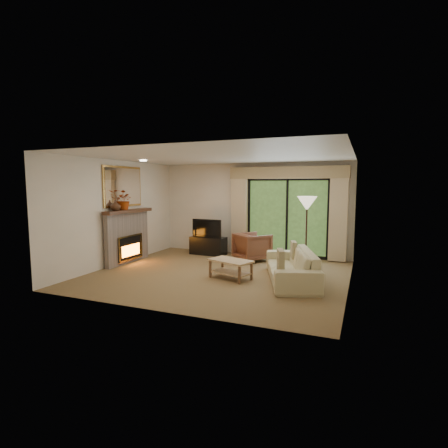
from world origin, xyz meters
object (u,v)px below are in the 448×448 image
at_px(media_console, 208,246).
at_px(coffee_table, 231,269).
at_px(armchair, 252,247).
at_px(sofa, 291,266).

distance_m(media_console, coffee_table, 2.70).
bearing_deg(coffee_table, armchair, 112.13).
xyz_separation_m(armchair, sofa, (1.35, -1.59, -0.05)).
bearing_deg(coffee_table, media_console, 143.29).
bearing_deg(sofa, armchair, -158.86).
distance_m(media_console, sofa, 3.36).
distance_m(armchair, coffee_table, 1.91).
bearing_deg(media_console, sofa, -30.91).
bearing_deg(sofa, coffee_table, -94.88).
bearing_deg(armchair, media_console, 26.78).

